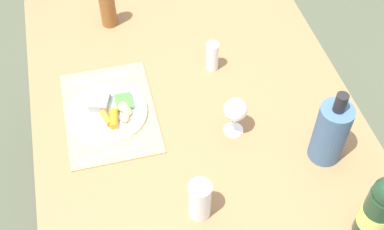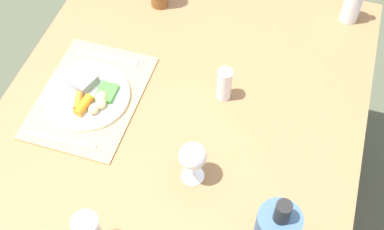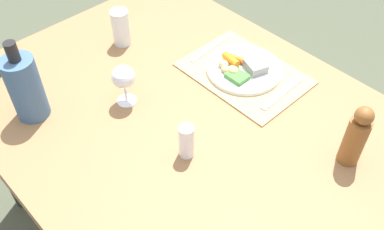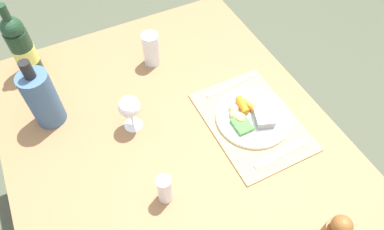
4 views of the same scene
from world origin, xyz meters
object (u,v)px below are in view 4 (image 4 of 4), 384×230
(wine_bottle, at_px, (21,47))
(fork, at_px, (281,154))
(water_tumbler, at_px, (151,51))
(knife, at_px, (231,86))
(dinner_plate, at_px, (252,116))
(cooler_bottle, at_px, (42,98))
(dining_table, at_px, (179,159))
(wine_glass, at_px, (129,108))
(salt_shaker, at_px, (165,189))

(wine_bottle, bearing_deg, fork, -139.55)
(water_tumbler, bearing_deg, knife, -140.53)
(dinner_plate, bearing_deg, knife, -4.26)
(fork, bearing_deg, water_tumbler, 16.95)
(wine_bottle, relative_size, cooler_bottle, 1.10)
(dining_table, xyz_separation_m, wine_glass, (0.16, 0.10, 0.17))
(fork, relative_size, wine_bottle, 0.69)
(dinner_plate, height_order, water_tumbler, water_tumbler)
(knife, bearing_deg, water_tumbler, 34.99)
(fork, xyz_separation_m, wine_bottle, (0.76, 0.65, 0.11))
(knife, height_order, wine_bottle, wine_bottle)
(dining_table, bearing_deg, knife, -61.46)
(wine_bottle, height_order, wine_glass, wine_bottle)
(knife, xyz_separation_m, salt_shaker, (-0.30, 0.40, 0.05))
(wine_glass, bearing_deg, dinner_plate, -113.10)
(fork, distance_m, wine_bottle, 1.00)
(wine_bottle, bearing_deg, wine_glass, -149.02)
(fork, relative_size, water_tumbler, 1.51)
(dining_table, bearing_deg, dinner_plate, -91.24)
(wine_bottle, xyz_separation_m, salt_shaker, (-0.72, -0.25, -0.07))
(water_tumbler, distance_m, wine_glass, 0.32)
(water_tumbler, bearing_deg, dining_table, 168.93)
(salt_shaker, bearing_deg, fork, -94.92)
(dinner_plate, relative_size, wine_bottle, 0.87)
(wine_glass, xyz_separation_m, cooler_bottle, (0.16, 0.24, 0.01))
(dinner_plate, distance_m, fork, 0.17)
(fork, bearing_deg, cooler_bottle, 50.10)
(wine_glass, distance_m, salt_shaker, 0.30)
(fork, relative_size, wine_glass, 1.45)
(dinner_plate, xyz_separation_m, knife, (0.17, -0.01, -0.01))
(wine_bottle, distance_m, wine_glass, 0.50)
(water_tumbler, bearing_deg, wine_bottle, 68.91)
(salt_shaker, distance_m, cooler_bottle, 0.51)
(wine_bottle, bearing_deg, cooler_bottle, -177.27)
(knife, height_order, water_tumbler, water_tumbler)
(dinner_plate, bearing_deg, dining_table, 88.76)
(water_tumbler, xyz_separation_m, wine_glass, (-0.26, 0.18, 0.04))
(dining_table, xyz_separation_m, wine_bottle, (0.59, 0.36, 0.19))
(wine_bottle, distance_m, cooler_bottle, 0.27)
(salt_shaker, bearing_deg, knife, -53.42)
(dinner_plate, bearing_deg, cooler_bottle, 62.96)
(dinner_plate, bearing_deg, wine_bottle, 47.16)
(wine_glass, bearing_deg, cooler_bottle, 57.35)
(wine_bottle, bearing_deg, salt_shaker, -160.93)
(knife, bearing_deg, fork, 174.73)
(dining_table, xyz_separation_m, cooler_bottle, (0.31, 0.34, 0.18))
(knife, height_order, cooler_bottle, cooler_bottle)
(fork, bearing_deg, salt_shaker, 82.64)
(wine_bottle, xyz_separation_m, wine_glass, (-0.43, -0.26, -0.02))
(dining_table, relative_size, cooler_bottle, 5.09)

